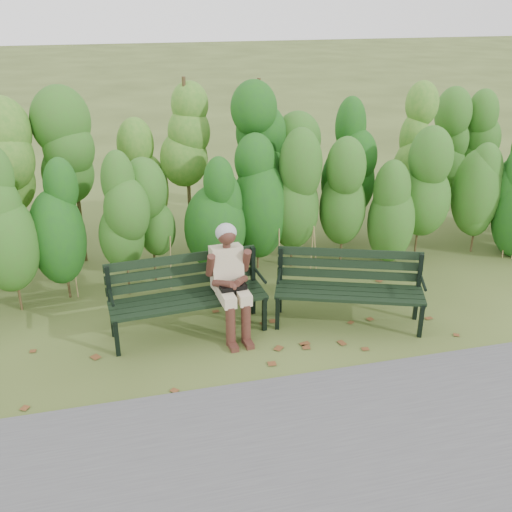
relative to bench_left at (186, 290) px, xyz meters
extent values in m
plane|color=#3E4B1F|center=(0.83, -0.21, -0.50)|extent=(80.00, 80.00, 0.00)
cube|color=#474749|center=(0.83, -2.41, -0.49)|extent=(60.00, 2.50, 0.01)
cylinder|color=#47381E|center=(-1.93, 1.09, -0.10)|extent=(0.03, 0.03, 0.80)
ellipsoid|color=#376222|center=(-1.93, 1.09, 0.54)|extent=(0.64, 0.64, 1.44)
cylinder|color=#47381E|center=(-1.32, 1.09, -0.10)|extent=(0.03, 0.03, 0.80)
ellipsoid|color=#376222|center=(-1.32, 1.09, 0.54)|extent=(0.64, 0.64, 1.44)
cylinder|color=#47381E|center=(-0.70, 1.09, -0.10)|extent=(0.03, 0.03, 0.80)
ellipsoid|color=#376222|center=(-0.70, 1.09, 0.54)|extent=(0.64, 0.64, 1.44)
cylinder|color=#47381E|center=(-0.09, 1.09, -0.10)|extent=(0.03, 0.03, 0.80)
ellipsoid|color=#376222|center=(-0.09, 1.09, 0.54)|extent=(0.64, 0.64, 1.44)
cylinder|color=#47381E|center=(0.52, 1.09, -0.10)|extent=(0.03, 0.03, 0.80)
ellipsoid|color=#376222|center=(0.52, 1.09, 0.54)|extent=(0.64, 0.64, 1.44)
cylinder|color=#47381E|center=(1.13, 1.09, -0.10)|extent=(0.03, 0.03, 0.80)
ellipsoid|color=#376222|center=(1.13, 1.09, 0.54)|extent=(0.64, 0.64, 1.44)
cylinder|color=#47381E|center=(1.74, 1.09, -0.10)|extent=(0.03, 0.03, 0.80)
ellipsoid|color=#376222|center=(1.74, 1.09, 0.54)|extent=(0.64, 0.64, 1.44)
cylinder|color=#47381E|center=(2.35, 1.09, -0.10)|extent=(0.03, 0.03, 0.80)
ellipsoid|color=#376222|center=(2.35, 1.09, 0.54)|extent=(0.64, 0.64, 1.44)
cylinder|color=#47381E|center=(2.97, 1.09, -0.10)|extent=(0.03, 0.03, 0.80)
ellipsoid|color=#376222|center=(2.97, 1.09, 0.54)|extent=(0.64, 0.64, 1.44)
cylinder|color=#47381E|center=(3.58, 1.09, -0.10)|extent=(0.03, 0.03, 0.80)
ellipsoid|color=#376222|center=(3.58, 1.09, 0.54)|extent=(0.64, 0.64, 1.44)
cylinder|color=#47381E|center=(4.19, 1.09, -0.10)|extent=(0.03, 0.03, 0.80)
ellipsoid|color=#376222|center=(4.19, 1.09, 0.54)|extent=(0.64, 0.64, 1.44)
cylinder|color=#47381E|center=(4.80, 1.09, -0.10)|extent=(0.03, 0.03, 0.80)
cylinder|color=#47381E|center=(-1.86, 2.09, 0.05)|extent=(0.04, 0.04, 1.10)
ellipsoid|color=#1D4F1C|center=(-1.86, 2.09, 0.93)|extent=(0.70, 0.70, 1.98)
cylinder|color=#47381E|center=(-1.09, 2.09, 0.05)|extent=(0.04, 0.04, 1.10)
ellipsoid|color=#1D4F1C|center=(-1.09, 2.09, 0.93)|extent=(0.70, 0.70, 1.98)
cylinder|color=#47381E|center=(-0.33, 2.09, 0.05)|extent=(0.04, 0.04, 1.10)
ellipsoid|color=#1D4F1C|center=(-0.33, 2.09, 0.93)|extent=(0.70, 0.70, 1.98)
cylinder|color=#47381E|center=(0.44, 2.09, 0.05)|extent=(0.04, 0.04, 1.10)
ellipsoid|color=#1D4F1C|center=(0.44, 2.09, 0.93)|extent=(0.70, 0.70, 1.98)
cylinder|color=#47381E|center=(1.21, 2.09, 0.05)|extent=(0.04, 0.04, 1.10)
ellipsoid|color=#1D4F1C|center=(1.21, 2.09, 0.93)|extent=(0.70, 0.70, 1.98)
cylinder|color=#47381E|center=(1.98, 2.09, 0.05)|extent=(0.04, 0.04, 1.10)
ellipsoid|color=#1D4F1C|center=(1.98, 2.09, 0.93)|extent=(0.70, 0.70, 1.98)
cylinder|color=#47381E|center=(2.75, 2.09, 0.05)|extent=(0.04, 0.04, 1.10)
ellipsoid|color=#1D4F1C|center=(2.75, 2.09, 0.93)|extent=(0.70, 0.70, 1.98)
cylinder|color=#47381E|center=(3.51, 2.09, 0.05)|extent=(0.04, 0.04, 1.10)
ellipsoid|color=#1D4F1C|center=(3.51, 2.09, 0.93)|extent=(0.70, 0.70, 1.98)
cylinder|color=#47381E|center=(4.28, 2.09, 0.05)|extent=(0.04, 0.04, 1.10)
ellipsoid|color=#1D4F1C|center=(4.28, 2.09, 0.93)|extent=(0.70, 0.70, 1.98)
cylinder|color=#47381E|center=(5.05, 2.09, 0.05)|extent=(0.04, 0.04, 1.10)
ellipsoid|color=#1D4F1C|center=(5.05, 2.09, 0.93)|extent=(0.70, 0.70, 1.98)
cube|color=brown|center=(-0.23, 0.73, -0.50)|extent=(0.11, 0.11, 0.01)
cube|color=brown|center=(1.54, 0.41, -0.50)|extent=(0.10, 0.11, 0.01)
cube|color=brown|center=(2.70, 0.07, -0.50)|extent=(0.10, 0.08, 0.01)
cube|color=brown|center=(-1.60, -0.78, -0.50)|extent=(0.11, 0.11, 0.01)
cube|color=brown|center=(-0.22, -0.87, -0.50)|extent=(0.11, 0.11, 0.01)
cube|color=brown|center=(-0.01, -1.09, -0.50)|extent=(0.10, 0.08, 0.01)
cube|color=brown|center=(0.58, 0.14, -0.50)|extent=(0.11, 0.11, 0.01)
cube|color=brown|center=(3.06, 0.12, -0.50)|extent=(0.10, 0.09, 0.01)
cube|color=brown|center=(2.66, -1.38, -0.50)|extent=(0.09, 0.10, 0.01)
cube|color=brown|center=(3.04, 0.27, -0.50)|extent=(0.10, 0.09, 0.01)
cube|color=brown|center=(0.07, -1.29, -0.50)|extent=(0.10, 0.11, 0.01)
cube|color=brown|center=(2.57, -0.18, -0.50)|extent=(0.11, 0.10, 0.01)
cube|color=brown|center=(2.37, 0.21, -0.50)|extent=(0.09, 0.07, 0.01)
cube|color=brown|center=(-0.75, 0.00, -0.50)|extent=(0.11, 0.11, 0.01)
cube|color=brown|center=(-0.32, -0.19, -0.50)|extent=(0.08, 0.10, 0.01)
cube|color=brown|center=(-0.82, -0.31, -0.50)|extent=(0.11, 0.11, 0.01)
cube|color=brown|center=(-0.97, 0.21, -0.50)|extent=(0.08, 0.10, 0.01)
cube|color=brown|center=(2.22, -0.27, -0.50)|extent=(0.11, 0.11, 0.01)
cube|color=brown|center=(0.63, -1.35, -0.50)|extent=(0.11, 0.11, 0.01)
cube|color=brown|center=(0.40, -0.50, -0.50)|extent=(0.11, 0.11, 0.01)
cube|color=brown|center=(1.65, -0.53, -0.50)|extent=(0.11, 0.11, 0.01)
cube|color=brown|center=(-1.81, 0.57, -0.50)|extent=(0.09, 0.10, 0.01)
cube|color=brown|center=(2.57, -0.79, -0.50)|extent=(0.09, 0.11, 0.01)
cube|color=brown|center=(0.94, -0.18, -0.50)|extent=(0.10, 0.09, 0.01)
cube|color=brown|center=(1.16, -0.43, -0.50)|extent=(0.11, 0.11, 0.01)
cube|color=black|center=(0.02, -0.28, -0.08)|extent=(1.70, 0.23, 0.04)
cube|color=black|center=(0.01, -0.16, -0.08)|extent=(1.70, 0.23, 0.04)
cube|color=black|center=(0.00, -0.04, -0.08)|extent=(1.70, 0.23, 0.04)
cube|color=black|center=(-0.01, 0.07, -0.08)|extent=(1.70, 0.23, 0.04)
cube|color=black|center=(-0.01, 0.16, 0.03)|extent=(1.69, 0.18, 0.10)
cube|color=black|center=(-0.01, 0.17, 0.16)|extent=(1.69, 0.18, 0.10)
cube|color=black|center=(-0.01, 0.19, 0.29)|extent=(1.69, 0.18, 0.10)
cube|color=black|center=(-0.78, -0.35, -0.29)|extent=(0.05, 0.05, 0.42)
cube|color=black|center=(-0.81, 0.05, -0.08)|extent=(0.05, 0.05, 0.85)
cube|color=black|center=(-0.80, -0.16, -0.09)|extent=(0.08, 0.47, 0.04)
cylinder|color=black|center=(-0.79, -0.21, 0.11)|extent=(0.06, 0.35, 0.03)
cube|color=black|center=(0.83, -0.23, -0.29)|extent=(0.05, 0.05, 0.42)
cube|color=black|center=(0.80, 0.17, -0.08)|extent=(0.05, 0.05, 0.85)
cube|color=black|center=(0.81, -0.04, -0.09)|extent=(0.08, 0.47, 0.04)
cylinder|color=black|center=(0.82, -0.09, 0.11)|extent=(0.06, 0.35, 0.03)
cube|color=black|center=(1.72, -0.50, -0.09)|extent=(1.58, 0.66, 0.04)
cube|color=black|center=(1.76, -0.39, -0.09)|extent=(1.58, 0.66, 0.04)
cube|color=black|center=(1.79, -0.29, -0.09)|extent=(1.58, 0.66, 0.04)
cube|color=black|center=(1.83, -0.18, -0.09)|extent=(1.58, 0.66, 0.04)
cube|color=black|center=(1.86, -0.10, 0.01)|extent=(1.56, 0.62, 0.10)
cube|color=black|center=(1.87, -0.09, 0.14)|extent=(1.56, 0.62, 0.10)
cube|color=black|center=(1.87, -0.08, 0.27)|extent=(1.56, 0.62, 0.10)
cube|color=black|center=(0.98, -0.24, -0.29)|extent=(0.06, 0.06, 0.41)
cube|color=black|center=(1.11, 0.13, -0.09)|extent=(0.06, 0.06, 0.82)
cube|color=black|center=(1.04, -0.07, -0.11)|extent=(0.20, 0.44, 0.04)
cylinder|color=black|center=(1.02, -0.11, 0.09)|extent=(0.15, 0.33, 0.03)
cube|color=black|center=(2.45, -0.78, -0.29)|extent=(0.06, 0.06, 0.41)
cube|color=black|center=(2.58, -0.41, -0.09)|extent=(0.06, 0.06, 0.82)
cube|color=black|center=(2.51, -0.61, -0.11)|extent=(0.20, 0.44, 0.04)
cylinder|color=black|center=(2.50, -0.65, 0.09)|extent=(0.15, 0.33, 0.03)
cube|color=beige|center=(0.39, -0.27, 0.01)|extent=(0.16, 0.41, 0.12)
cube|color=beige|center=(0.56, -0.26, 0.01)|extent=(0.16, 0.41, 0.12)
cylinder|color=#48251C|center=(0.40, -0.44, -0.27)|extent=(0.11, 0.11, 0.46)
cylinder|color=#48251C|center=(0.57, -0.42, -0.27)|extent=(0.11, 0.11, 0.46)
cube|color=#48251C|center=(0.41, -0.51, -0.47)|extent=(0.10, 0.20, 0.06)
cube|color=#48251C|center=(0.58, -0.50, -0.47)|extent=(0.10, 0.20, 0.06)
cube|color=beige|center=(0.45, -0.01, 0.23)|extent=(0.36, 0.26, 0.49)
cylinder|color=#48251C|center=(0.46, -0.03, 0.49)|extent=(0.09, 0.09, 0.10)
sphere|color=#48251C|center=(0.46, -0.04, 0.61)|extent=(0.20, 0.20, 0.20)
ellipsoid|color=gray|center=(0.46, -0.02, 0.63)|extent=(0.23, 0.22, 0.21)
cylinder|color=#48251C|center=(0.26, -0.10, 0.31)|extent=(0.10, 0.20, 0.29)
cylinder|color=#48251C|center=(0.66, -0.07, 0.31)|extent=(0.10, 0.20, 0.29)
cylinder|color=#48251C|center=(0.37, -0.22, 0.13)|extent=(0.23, 0.24, 0.13)
cylinder|color=#48251C|center=(0.57, -0.20, 0.13)|extent=(0.21, 0.26, 0.13)
sphere|color=#48251C|center=(0.47, -0.27, 0.12)|extent=(0.10, 0.10, 0.10)
cube|color=black|center=(0.47, -0.26, 0.05)|extent=(0.29, 0.14, 0.15)
camera|label=1|loc=(-0.67, -5.84, 3.01)|focal=42.00mm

